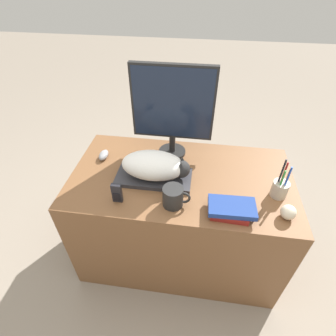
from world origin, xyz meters
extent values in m
plane|color=gray|center=(0.00, 0.00, 0.00)|extent=(12.00, 12.00, 0.00)
cube|color=brown|center=(0.00, 0.33, 0.35)|extent=(1.22, 0.67, 0.70)
cube|color=#2D2D33|center=(-0.15, 0.29, 0.72)|extent=(0.40, 0.18, 0.02)
ellipsoid|color=white|center=(-0.15, 0.29, 0.80)|extent=(0.33, 0.18, 0.14)
sphere|color=#262626|center=(0.00, 0.29, 0.79)|extent=(0.09, 0.09, 0.09)
cone|color=#262626|center=(0.00, 0.26, 0.84)|extent=(0.03, 0.03, 0.04)
cone|color=#262626|center=(0.00, 0.31, 0.84)|extent=(0.03, 0.03, 0.04)
cylinder|color=black|center=(-0.08, 0.54, 0.71)|extent=(0.16, 0.16, 0.02)
cylinder|color=black|center=(-0.08, 0.54, 0.78)|extent=(0.04, 0.04, 0.12)
cube|color=black|center=(-0.08, 0.54, 1.03)|extent=(0.45, 0.03, 0.41)
cube|color=#192338|center=(-0.08, 0.53, 1.03)|extent=(0.42, 0.01, 0.39)
ellipsoid|color=gray|center=(-0.48, 0.43, 0.72)|extent=(0.05, 0.09, 0.04)
cylinder|color=black|center=(-0.02, 0.12, 0.76)|extent=(0.10, 0.10, 0.10)
torus|color=black|center=(0.03, 0.12, 0.76)|extent=(0.07, 0.01, 0.07)
cylinder|color=#B2A893|center=(0.50, 0.26, 0.75)|extent=(0.08, 0.08, 0.09)
cylinder|color=orange|center=(0.51, 0.26, 0.81)|extent=(0.01, 0.01, 0.14)
cylinder|color=#B21E1E|center=(0.50, 0.28, 0.82)|extent=(0.01, 0.01, 0.16)
cylinder|color=black|center=(0.48, 0.26, 0.83)|extent=(0.01, 0.01, 0.19)
cylinder|color=#338C38|center=(0.49, 0.24, 0.81)|extent=(0.01, 0.01, 0.14)
cylinder|color=#1E47B2|center=(0.51, 0.24, 0.82)|extent=(0.01, 0.01, 0.16)
sphere|color=beige|center=(0.51, 0.12, 0.74)|extent=(0.07, 0.07, 0.07)
cube|color=black|center=(-0.29, 0.11, 0.76)|extent=(0.05, 0.02, 0.11)
cube|color=black|center=(-0.29, 0.09, 0.74)|extent=(0.03, 0.00, 0.05)
cube|color=maroon|center=(0.25, 0.10, 0.72)|extent=(0.18, 0.13, 0.03)
cube|color=navy|center=(0.26, 0.10, 0.75)|extent=(0.22, 0.13, 0.03)
camera|label=1|loc=(0.08, -0.74, 1.67)|focal=28.00mm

